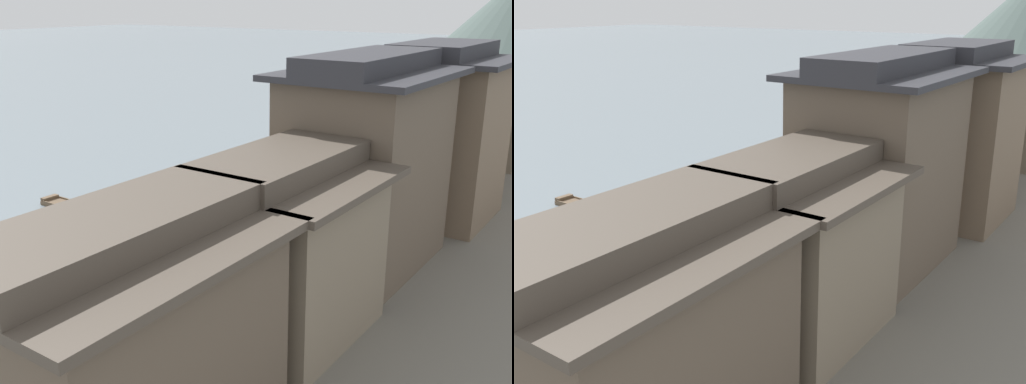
% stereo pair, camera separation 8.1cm
% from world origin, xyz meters
% --- Properties ---
extents(boat_moored_nearest, '(1.05, 5.39, 0.56)m').
position_xyz_m(boat_moored_nearest, '(5.24, 33.28, 0.18)').
color(boat_moored_nearest, brown).
rests_on(boat_moored_nearest, ground).
extents(boat_moored_second, '(5.14, 1.16, 0.40)m').
position_xyz_m(boat_moored_second, '(-6.04, 13.53, 0.13)').
color(boat_moored_second, brown).
rests_on(boat_moored_second, ground).
extents(boat_moored_third, '(1.35, 3.72, 0.75)m').
position_xyz_m(boat_moored_third, '(5.52, 28.07, 0.28)').
color(boat_moored_third, '#33281E').
rests_on(boat_moored_third, ground).
extents(boat_moored_far, '(1.31, 5.13, 0.68)m').
position_xyz_m(boat_moored_far, '(4.94, 6.68, 0.22)').
color(boat_moored_far, '#423328').
rests_on(boat_moored_far, ground).
extents(boat_midriver_drifting, '(2.07, 5.43, 0.43)m').
position_xyz_m(boat_midriver_drifting, '(-2.41, 50.74, 0.14)').
color(boat_midriver_drifting, '#232326').
rests_on(boat_midriver_drifting, ground).
extents(boat_midriver_upstream, '(2.00, 5.68, 0.77)m').
position_xyz_m(boat_midriver_upstream, '(3.78, 41.84, 0.25)').
color(boat_midriver_upstream, '#33281E').
rests_on(boat_midriver_upstream, ground).
extents(boat_upstream_distant, '(1.57, 4.23, 0.63)m').
position_xyz_m(boat_upstream_distant, '(4.42, 48.71, 0.22)').
color(boat_upstream_distant, brown).
rests_on(boat_upstream_distant, ground).
extents(boat_crossing_west, '(1.62, 4.40, 0.78)m').
position_xyz_m(boat_crossing_west, '(4.58, 18.30, 0.28)').
color(boat_crossing_west, '#33281E').
rests_on(boat_crossing_west, ground).
extents(house_waterfront_nearest, '(6.22, 7.80, 6.14)m').
position_xyz_m(house_waterfront_nearest, '(10.67, 1.75, 3.68)').
color(house_waterfront_nearest, brown).
rests_on(house_waterfront_nearest, riverbank_right).
extents(house_waterfront_second, '(6.39, 6.40, 6.14)m').
position_xyz_m(house_waterfront_second, '(10.75, 8.56, 3.69)').
color(house_waterfront_second, '#7F705B').
rests_on(house_waterfront_second, riverbank_right).
extents(house_waterfront_tall, '(6.12, 7.62, 8.74)m').
position_xyz_m(house_waterfront_tall, '(10.61, 15.19, 4.98)').
color(house_waterfront_tall, brown).
rests_on(house_waterfront_tall, riverbank_right).
extents(house_waterfront_narrow, '(6.93, 6.51, 8.74)m').
position_xyz_m(house_waterfront_narrow, '(11.02, 22.66, 4.98)').
color(house_waterfront_narrow, '#75604C').
rests_on(house_waterfront_narrow, riverbank_right).
extents(house_waterfront_far, '(5.36, 5.89, 6.14)m').
position_xyz_m(house_waterfront_far, '(10.24, 28.81, 3.70)').
color(house_waterfront_far, brown).
rests_on(house_waterfront_far, riverbank_right).
extents(house_waterfront_end, '(5.76, 6.56, 6.14)m').
position_xyz_m(house_waterfront_end, '(10.44, 35.66, 3.69)').
color(house_waterfront_end, '#7F705B').
rests_on(house_waterfront_end, riverbank_right).
extents(stone_bridge, '(23.97, 2.40, 4.49)m').
position_xyz_m(stone_bridge, '(0.00, 70.53, 2.89)').
color(stone_bridge, gray).
rests_on(stone_bridge, ground).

